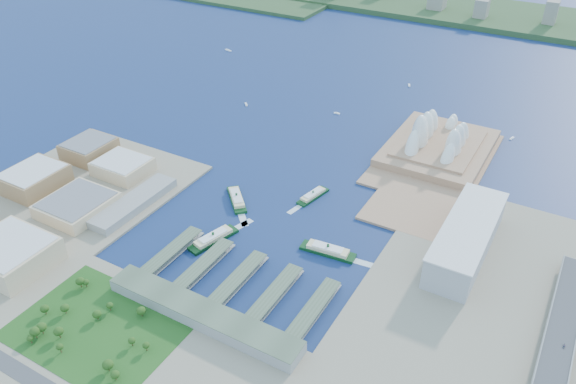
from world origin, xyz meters
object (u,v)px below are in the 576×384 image
Objects in this scene: ferry_d at (328,249)px; ferry_a at (237,197)px; car_c at (564,346)px; toaster_building at (466,239)px; ferry_b at (313,194)px; opera_house at (441,132)px; ferry_c at (213,237)px.

ferry_a is at bearing 71.38° from ferry_d.
ferry_d is 236.01m from car_c.
ferry_d is (-125.16, -70.18, -14.85)m from toaster_building.
opera_house is at bearing 73.53° from ferry_b.
car_c is (234.16, -27.84, 9.82)m from ferry_d.
ferry_b is 11.31× the size of car_c.
opera_house is 3.14× the size of ferry_a.
car_c reaches higher than ferry_c.
toaster_building is at bearing -36.77° from ferry_a.
ferry_d is 13.86× the size of car_c.
ferry_c is at bearing -101.25° from ferry_b.
toaster_building reaches higher than ferry_b.
ferry_b is 0.81× the size of ferry_c.
ferry_c is (-242.51, -114.00, -14.84)m from toaster_building.
opera_house is 41.72× the size of car_c.
car_c reaches higher than ferry_b.
opera_house is at bearing 114.23° from toaster_building.
opera_house is at bearing -12.65° from ferry_d.
opera_house is 1.16× the size of toaster_building.
ferry_b is at bearing -97.41° from ferry_c.
car_c is (199.00, -298.02, -16.52)m from opera_house.
car_c is (109.00, -98.02, -5.02)m from toaster_building.
car_c is at bearing -54.03° from ferry_a.
opera_house reaches higher than toaster_building.
toaster_building is 189.37m from ferry_b.
ferry_c is 125.26m from ferry_d.
toaster_building is 268.38m from ferry_c.
ferry_b is 106.39m from ferry_d.
toaster_building is 146.68m from car_c.
opera_house is 219.62m from toaster_building.
opera_house is 3.01× the size of ferry_c.
opera_house is 273.73m from ferry_d.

